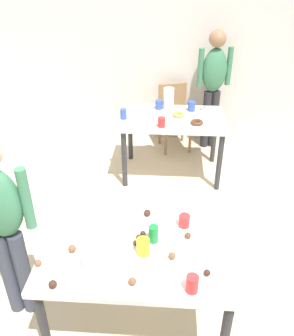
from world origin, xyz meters
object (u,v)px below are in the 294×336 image
Objects in this scene: person_girl_near at (2,219)px; mixing_bowl at (98,260)px; soda_can at (153,234)px; chair_far_table at (174,113)px; dining_table_far at (173,125)px; pitcher_far at (169,99)px; dining_table_near at (137,260)px; person_adult_far at (214,80)px.

person_girl_near reaches higher than mixing_bowl.
soda_can is at bearing 0.66° from person_girl_near.
mixing_bowl is (-0.46, -3.04, 0.30)m from chair_far_table.
soda_can is at bearing -92.69° from chair_far_table.
pitcher_far is (-0.06, 0.25, 0.23)m from dining_table_far.
pitcher_far reaches higher than soda_can.
person_girl_near is at bearing 175.10° from dining_table_near.
soda_can is 2.32m from pitcher_far.
pitcher_far is (-0.57, -0.51, -0.07)m from person_adult_far.
dining_table_far is at bearing -77.01° from pitcher_far.
chair_far_table is (0.23, 2.89, -0.16)m from dining_table_near.
person_girl_near is 0.72m from mixing_bowl.
pitcher_far is at bearing 65.35° from person_girl_near.
dining_table_near is 10.28× the size of soda_can.
dining_table_far is 0.80× the size of person_girl_near.
pitcher_far is (1.07, 2.33, -0.01)m from person_girl_near.
person_girl_near is 3.27m from person_adult_far.
person_girl_near reaches higher than chair_far_table.
mixing_bowl is at bearing -98.68° from pitcher_far.
soda_can is (-0.13, -2.80, 0.31)m from chair_far_table.
dining_table_far is 4.69× the size of pitcher_far.
soda_can reaches higher than dining_table_near.
person_adult_far is 6.18× the size of pitcher_far.
person_girl_near reaches higher than pitcher_far.
pitcher_far is (-0.07, -0.48, 0.38)m from chair_far_table.
person_girl_near is at bearing -112.11° from chair_far_table.
soda_can reaches higher than dining_table_far.
person_adult_far reaches higher than chair_far_table.
dining_table_far is (0.22, 2.15, -0.01)m from dining_table_near.
soda_can is at bearing -93.22° from dining_table_far.
soda_can is (-0.12, -2.06, 0.16)m from dining_table_far.
chair_far_table is 3.06m from person_girl_near.
dining_table_near is 4.92× the size of pitcher_far.
dining_table_far is 2.07m from soda_can.
dining_table_far is at bearing 84.21° from dining_table_near.
soda_can is 0.48× the size of pitcher_far.
person_girl_near is 1.01m from soda_can.
dining_table_far is 0.35m from pitcher_far.
person_adult_far reaches higher than dining_table_far.
person_adult_far is at bearing 60.02° from person_girl_near.
mixing_bowl is (-0.96, -3.06, -0.16)m from person_adult_far.
person_girl_near is (-1.14, -2.81, 0.40)m from chair_far_table.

